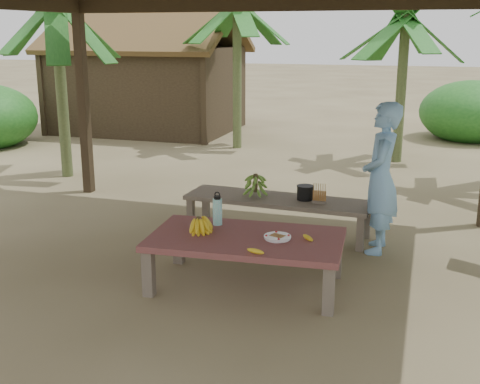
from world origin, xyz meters
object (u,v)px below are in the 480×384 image
(ripe_banana_bunch, at_px, (198,224))
(work_table, at_px, (246,243))
(cooking_pot, at_px, (305,193))
(woman, at_px, (381,178))
(plate, at_px, (277,237))
(bench, at_px, (277,202))
(water_flask, at_px, (217,211))

(ripe_banana_bunch, bearing_deg, work_table, 1.64)
(cooking_pot, relative_size, woman, 0.12)
(ripe_banana_bunch, relative_size, plate, 1.09)
(work_table, height_order, bench, work_table)
(cooking_pot, distance_m, woman, 0.95)
(water_flask, xyz_separation_m, woman, (1.48, 1.10, 0.18))
(ripe_banana_bunch, xyz_separation_m, water_flask, (0.10, 0.27, 0.06))
(cooking_pot, bearing_deg, work_table, -98.51)
(ripe_banana_bunch, xyz_separation_m, plate, (0.77, 0.03, -0.07))
(work_table, relative_size, bench, 0.84)
(plate, height_order, woman, woman)
(ripe_banana_bunch, distance_m, water_flask, 0.29)
(bench, distance_m, cooking_pot, 0.35)
(water_flask, distance_m, woman, 1.86)
(bench, distance_m, woman, 1.29)
(ripe_banana_bunch, height_order, cooking_pot, ripe_banana_bunch)
(plate, xyz_separation_m, cooking_pot, (-0.06, 1.58, 0.01))
(bench, bearing_deg, work_table, -83.78)
(work_table, bearing_deg, plate, -1.28)
(plate, bearing_deg, ripe_banana_bunch, -177.95)
(ripe_banana_bunch, distance_m, cooking_pot, 1.76)
(plate, bearing_deg, woman, 58.97)
(water_flask, height_order, woman, woman)
(ripe_banana_bunch, distance_m, woman, 2.11)
(cooking_pot, xyz_separation_m, woman, (0.87, -0.24, 0.29))
(water_flask, bearing_deg, cooking_pot, 65.41)
(woman, bearing_deg, bench, -101.04)
(ripe_banana_bunch, xyz_separation_m, woman, (1.58, 1.37, 0.24))
(work_table, height_order, plate, plate)
(bench, height_order, plate, plate)
(ripe_banana_bunch, height_order, plate, ripe_banana_bunch)
(work_table, bearing_deg, woman, 46.82)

